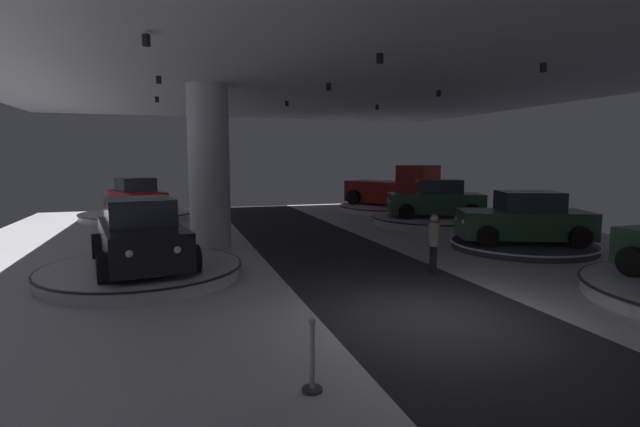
% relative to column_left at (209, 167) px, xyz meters
% --- Properties ---
extents(ground, '(24.00, 44.00, 0.06)m').
position_rel_column_left_xyz_m(ground, '(3.58, -8.86, -2.77)').
color(ground, '#B2B2B7').
extents(ceiling_with_spotlights, '(24.00, 44.00, 0.39)m').
position_rel_column_left_xyz_m(ceiling_with_spotlights, '(3.58, -8.86, 2.80)').
color(ceiling_with_spotlights, silver).
extents(column_left, '(1.39, 1.39, 5.50)m').
position_rel_column_left_xyz_m(column_left, '(0.00, 0.00, 0.00)').
color(column_left, silver).
rests_on(column_left, ground).
extents(display_platform_deep_right, '(5.94, 5.94, 0.34)m').
position_rel_column_left_xyz_m(display_platform_deep_right, '(10.79, 8.13, -2.56)').
color(display_platform_deep_right, silver).
rests_on(display_platform_deep_right, ground).
extents(pickup_truck_deep_right, '(4.60, 5.62, 2.30)m').
position_rel_column_left_xyz_m(pickup_truck_deep_right, '(10.96, 7.86, -1.47)').
color(pickup_truck_deep_right, maroon).
rests_on(pickup_truck_deep_right, display_platform_deep_right).
extents(display_platform_far_right, '(5.70, 5.70, 0.37)m').
position_rel_column_left_xyz_m(display_platform_far_right, '(10.27, 2.52, -2.55)').
color(display_platform_far_right, '#B7B7BC').
rests_on(display_platform_far_right, ground).
extents(display_car_far_right, '(4.56, 3.28, 1.71)m').
position_rel_column_left_xyz_m(display_car_far_right, '(10.30, 2.51, -1.61)').
color(display_car_far_right, '#2D5638').
rests_on(display_car_far_right, display_platform_far_right).
extents(display_platform_deep_left, '(5.42, 5.42, 0.37)m').
position_rel_column_left_xyz_m(display_platform_deep_left, '(-2.92, 8.46, -2.55)').
color(display_platform_deep_left, silver).
rests_on(display_platform_deep_left, ground).
extents(display_car_deep_left, '(3.24, 4.56, 1.71)m').
position_rel_column_left_xyz_m(display_car_deep_left, '(-2.93, 8.49, -1.62)').
color(display_car_deep_left, red).
rests_on(display_car_deep_left, display_platform_deep_left).
extents(display_platform_mid_left, '(4.99, 4.99, 0.34)m').
position_rel_column_left_xyz_m(display_platform_mid_left, '(-2.01, -3.97, -2.56)').
color(display_platform_mid_left, '#B7B7BC').
rests_on(display_platform_mid_left, ground).
extents(display_car_mid_left, '(2.80, 4.45, 1.71)m').
position_rel_column_left_xyz_m(display_car_mid_left, '(-2.02, -3.94, -1.64)').
color(display_car_mid_left, black).
rests_on(display_car_mid_left, display_platform_mid_left).
extents(display_platform_mid_right, '(4.73, 4.73, 0.24)m').
position_rel_column_left_xyz_m(display_platform_mid_right, '(10.03, -3.54, -2.62)').
color(display_platform_mid_right, '#333338').
rests_on(display_platform_mid_right, ground).
extents(display_car_mid_right, '(4.57, 3.35, 1.71)m').
position_rel_column_left_xyz_m(display_car_mid_right, '(10.06, -3.56, -1.75)').
color(display_car_mid_right, '#2D5638').
rests_on(display_car_mid_right, display_platform_mid_right).
extents(visitor_walking_near, '(0.32, 0.32, 1.59)m').
position_rel_column_left_xyz_m(visitor_walking_near, '(5.34, -5.70, -1.84)').
color(visitor_walking_near, black).
rests_on(visitor_walking_near, ground).
extents(stanchion_c, '(0.28, 0.28, 1.01)m').
position_rel_column_left_xyz_m(stanchion_c, '(0.46, -10.91, -2.38)').
color(stanchion_c, '#333338').
rests_on(stanchion_c, ground).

